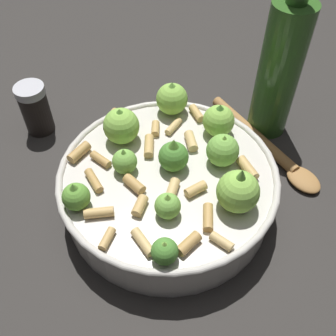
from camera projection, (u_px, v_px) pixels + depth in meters
name	position (u px, v px, depth m)	size (l,w,h in m)	color
ground_plane	(168.00, 202.00, 0.52)	(2.40, 2.40, 0.00)	#2D2B28
cooking_pan	(169.00, 182.00, 0.49)	(0.27, 0.27, 0.12)	beige
pepper_shaker	(35.00, 109.00, 0.58)	(0.04, 0.04, 0.08)	black
olive_oil_bottle	(280.00, 69.00, 0.53)	(0.06, 0.06, 0.25)	#336023
wooden_spoon	(268.00, 148.00, 0.57)	(0.12, 0.21, 0.02)	#9E703D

